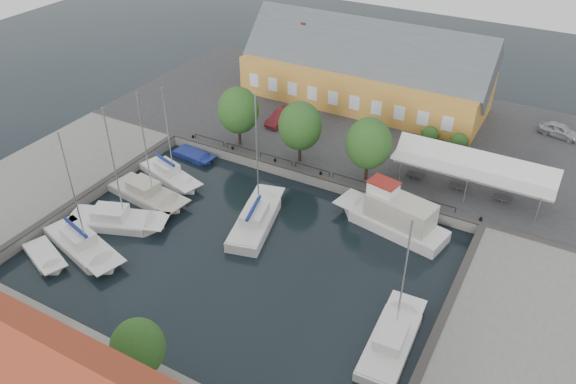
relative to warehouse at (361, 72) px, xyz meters
The scene contains 19 objects.
ground 28.82m from the warehouse, 84.77° to the right, with size 140.00×140.00×0.00m, color black.
north_quay 7.13m from the warehouse, 64.14° to the right, with size 56.00×26.00×1.00m, color #2D2D30.
west_quay 36.24m from the warehouse, 122.58° to the right, with size 12.00×24.00×1.00m, color slate.
east_quay 39.27m from the warehouse, 50.98° to the right, with size 12.00×24.00×1.00m, color slate.
quay_edge_fittings 23.99m from the warehouse, 83.67° to the right, with size 56.00×24.72×0.40m.
warehouse is the anchor object (origin of this frame).
tent_canopy 21.63m from the warehouse, 39.86° to the right, with size 14.00×4.00×2.83m.
quay_trees 16.37m from the warehouse, 87.91° to the right, with size 18.20×4.20×6.30m.
car_silver 22.55m from the warehouse, ahead, with size 1.72×4.28×1.46m, color #A3A5AA.
car_red 11.52m from the warehouse, 116.36° to the right, with size 1.60×4.60×1.52m, color #5A141A.
center_sailboat 26.51m from the warehouse, 86.62° to the right, with size 4.80×9.40×12.51m.
trawler 24.43m from the warehouse, 59.98° to the right, with size 10.47×4.87×5.00m.
east_boat_c 37.18m from the warehouse, 63.63° to the right, with size 2.98×8.41×10.60m.
west_boat_a 26.17m from the warehouse, 111.97° to the right, with size 7.93×4.26×10.36m.
west_boat_b 29.39m from the warehouse, 108.84° to the right, with size 8.60×3.90×11.36m.
west_boat_c 33.50m from the warehouse, 105.92° to the right, with size 9.05×5.66×11.74m.
west_boat_d 37.15m from the warehouse, 104.28° to the right, with size 9.12×4.89×11.77m.
launch_sw 39.89m from the warehouse, 105.88° to the right, with size 5.33×3.53×0.98m.
launch_nw 22.40m from the warehouse, 117.32° to the right, with size 4.83×2.33×0.88m.
Camera 1 is at (20.02, -30.26, 29.61)m, focal length 35.00 mm.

